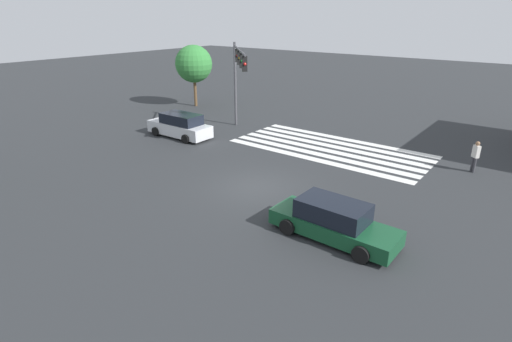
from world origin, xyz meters
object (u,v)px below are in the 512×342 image
at_px(pedestrian, 475,155).
at_px(car_3, 180,126).
at_px(tree_corner_a, 194,64).
at_px(traffic_signal_mast, 238,67).
at_px(car_2, 333,221).

bearing_deg(pedestrian, car_3, -31.25).
bearing_deg(tree_corner_a, pedestrian, 173.80).
xyz_separation_m(traffic_signal_mast, pedestrian, (-14.29, -2.34, -3.67)).
xyz_separation_m(car_3, tree_corner_a, (6.26, -7.60, 2.98)).
relative_size(pedestrian, tree_corner_a, 0.32).
xyz_separation_m(traffic_signal_mast, car_3, (3.02, 2.70, -3.86)).
height_order(car_2, pedestrian, pedestrian).
bearing_deg(pedestrian, car_2, 27.84).
bearing_deg(pedestrian, tree_corner_a, -53.68).
bearing_deg(traffic_signal_mast, car_2, 9.17).
relative_size(traffic_signal_mast, car_3, 1.26).
relative_size(car_3, tree_corner_a, 0.89).
distance_m(car_2, car_3, 15.56).
relative_size(car_2, car_3, 1.02).
distance_m(car_2, tree_corner_a, 24.80).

